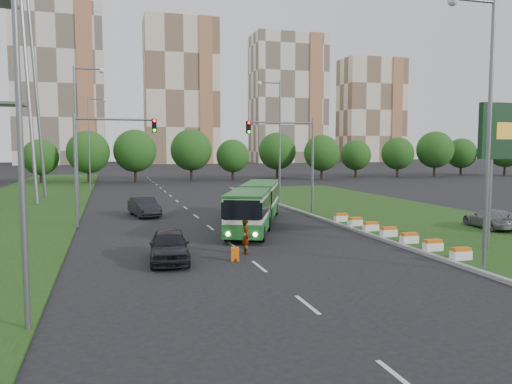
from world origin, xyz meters
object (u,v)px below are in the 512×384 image
object	(u,v)px
car_left_near	(169,246)
car_median	(491,218)
traffic_mast_left	(99,151)
shopping_trolley	(235,254)
traffic_mast_median	(294,151)
pedestrian	(246,237)
articulated_bus	(252,205)
car_left_far	(144,207)

from	to	relation	value
car_left_near	car_median	xyz separation A→B (m)	(21.99, 3.21, 0.02)
car_median	traffic_mast_left	bearing A→B (deg)	-13.84
traffic_mast_left	shopping_trolley	world-z (taller)	traffic_mast_left
traffic_mast_median	traffic_mast_left	size ratio (longest dim) A/B	1.00
traffic_mast_median	traffic_mast_left	xyz separation A→B (m)	(-15.16, -1.00, 0.00)
traffic_mast_left	pedestrian	distance (m)	14.98
pedestrian	shopping_trolley	world-z (taller)	pedestrian
articulated_bus	pedestrian	bearing A→B (deg)	-85.40
traffic_mast_left	car_left_far	distance (m)	7.00
car_median	pedestrian	bearing A→B (deg)	15.14
car_left_far	car_median	size ratio (longest dim) A/B	1.04
traffic_mast_left	articulated_bus	xyz separation A→B (m)	(10.42, -3.03, -3.83)
traffic_mast_median	car_left_far	world-z (taller)	traffic_mast_median
car_left_far	car_median	xyz separation A→B (m)	(22.10, -13.70, 0.03)
car_left_near	car_median	distance (m)	22.22
traffic_mast_median	articulated_bus	bearing A→B (deg)	-139.59
articulated_bus	pedestrian	size ratio (longest dim) A/B	8.26
car_left_near	pedestrian	distance (m)	4.11
shopping_trolley	car_left_far	bearing A→B (deg)	112.10
car_left_far	car_median	distance (m)	26.00
traffic_mast_left	car_left_near	size ratio (longest dim) A/B	1.71
articulated_bus	traffic_mast_left	bearing A→B (deg)	-173.86
traffic_mast_median	pedestrian	xyz separation A→B (m)	(-7.67, -13.19, -4.43)
car_left_near	pedestrian	xyz separation A→B (m)	(4.07, 0.56, 0.12)
car_left_far	shopping_trolley	bearing A→B (deg)	-90.67
pedestrian	traffic_mast_median	bearing A→B (deg)	-28.97
traffic_mast_median	car_median	world-z (taller)	traffic_mast_median
pedestrian	articulated_bus	bearing A→B (deg)	-16.55
articulated_bus	car_left_near	size ratio (longest dim) A/B	3.24
car_left_near	pedestrian	bearing A→B (deg)	13.03
car_median	pedestrian	world-z (taller)	pedestrian
traffic_mast_left	traffic_mast_median	bearing A→B (deg)	3.77
car_left_near	shopping_trolley	distance (m)	3.27
car_median	shopping_trolley	distance (m)	19.28
traffic_mast_left	shopping_trolley	distance (m)	15.87
car_median	shopping_trolley	world-z (taller)	car_median
traffic_mast_median	shopping_trolley	xyz separation A→B (m)	(-8.60, -14.55, -5.02)
articulated_bus	car_left_near	xyz separation A→B (m)	(-7.00, -9.72, -0.73)
articulated_bus	shopping_trolley	distance (m)	11.27
articulated_bus	car_median	size ratio (longest dim) A/B	3.29
car_left_near	car_left_far	distance (m)	16.90
shopping_trolley	car_left_near	bearing A→B (deg)	177.40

